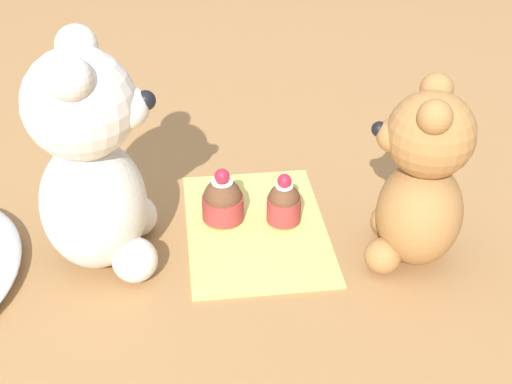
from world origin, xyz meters
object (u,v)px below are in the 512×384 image
at_px(teddy_bear_tan, 421,182).
at_px(cupcake_near_cream_bear, 223,201).
at_px(cupcake_near_tan_bear, 284,203).
at_px(teddy_bear_cream, 92,164).

bearing_deg(teddy_bear_tan, cupcake_near_cream_bear, -94.34).
bearing_deg(teddy_bear_tan, cupcake_near_tan_bear, -100.77).
xyz_separation_m(teddy_bear_cream, teddy_bear_tan, (-0.04, -0.37, -0.03)).
bearing_deg(cupcake_near_tan_bear, teddy_bear_tan, -121.32).
bearing_deg(teddy_bear_cream, cupcake_near_tan_bear, -79.39).
relative_size(teddy_bear_cream, cupcake_near_tan_bear, 4.08).
relative_size(teddy_bear_tan, cupcake_near_cream_bear, 3.12).
height_order(cupcake_near_cream_bear, cupcake_near_tan_bear, cupcake_near_cream_bear).
distance_m(teddy_bear_cream, cupcake_near_cream_bear, 0.19).
bearing_deg(cupcake_near_cream_bear, teddy_bear_cream, 111.30).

